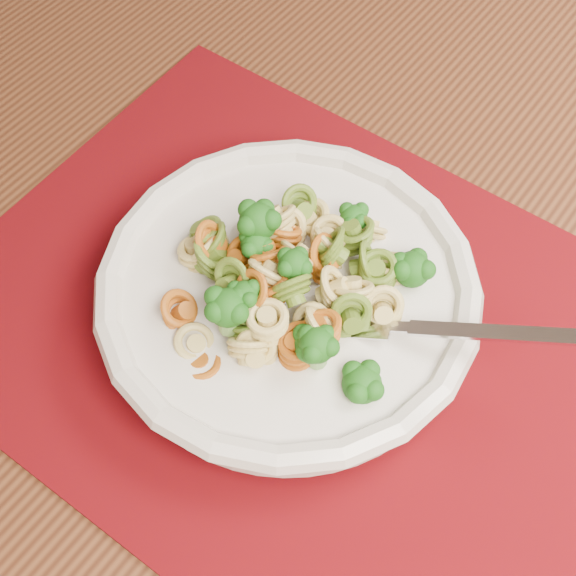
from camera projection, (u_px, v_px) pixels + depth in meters
The scene contains 5 objects.
dining_table at pixel (273, 304), 0.70m from camera, with size 1.60×1.07×0.70m.
placemat at pixel (296, 325), 0.59m from camera, with size 0.50×0.39×0.00m, color #530603.
pasta_bowl at pixel (288, 295), 0.57m from camera, with size 0.27×0.27×0.05m.
pasta_broccoli_heap at pixel (288, 283), 0.56m from camera, with size 0.23×0.23×0.06m, color #D2C368, non-canonical shape.
fork at pixel (373, 326), 0.54m from camera, with size 0.19×0.02×0.01m, color silver, non-canonical shape.
Camera 1 is at (-0.52, -0.23, 1.22)m, focal length 50.00 mm.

